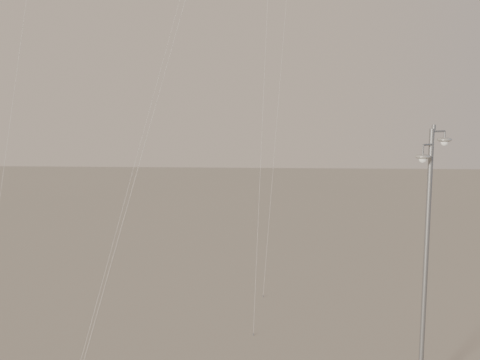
{
  "coord_description": "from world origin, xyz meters",
  "views": [
    {
      "loc": [
        0.5,
        -21.11,
        10.96
      ],
      "look_at": [
        -1.04,
        5.0,
        7.64
      ],
      "focal_mm": 50.0,
      "sensor_mm": 36.0,
      "label": 1
    }
  ],
  "objects": [
    {
      "name": "street_lamp",
      "position": [
        5.83,
        2.69,
        5.3
      ],
      "size": [
        1.4,
        1.17,
        9.94
      ],
      "color": "gray",
      "rests_on": "ground"
    },
    {
      "name": "kite_3",
      "position": [
        -3.28,
        3.3,
        13.05
      ],
      "size": [
        3.82,
        10.66,
        18.19
      ],
      "rotation": [
        0.0,
        0.0,
        -0.18
      ],
      "color": "maroon",
      "rests_on": "ground"
    }
  ]
}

